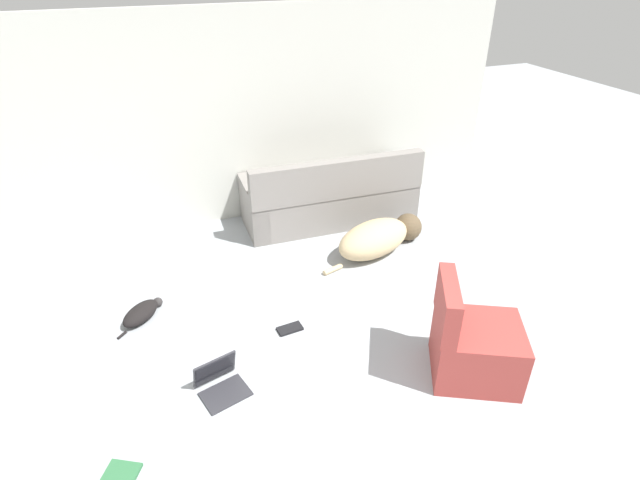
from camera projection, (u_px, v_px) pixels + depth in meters
name	position (u px, v px, depth m)	size (l,w,h in m)	color
ground_plane	(359.00, 465.00, 3.33)	(20.00, 20.00, 0.00)	#999EA3
wall_back	(224.00, 122.00, 5.73)	(7.05, 0.06, 2.46)	beige
couch	(330.00, 198.00, 6.13)	(2.11, 0.89, 0.90)	gray
dog	(379.00, 237.00, 5.53)	(1.39, 0.71, 0.39)	tan
cat	(142.00, 313.00, 4.58)	(0.45, 0.43, 0.15)	black
laptop_open	(219.00, 380.00, 3.86)	(0.42, 0.41, 0.27)	#2D2D33
book_black	(290.00, 329.00, 4.48)	(0.23, 0.14, 0.02)	black
book_green	(122.00, 473.00, 3.27)	(0.27, 0.25, 0.02)	#2D663D
side_chair	(473.00, 345.00, 3.90)	(0.86, 0.82, 0.86)	#993833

